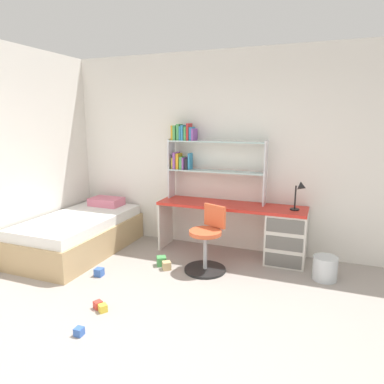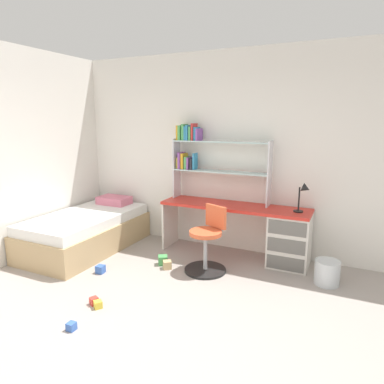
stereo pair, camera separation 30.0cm
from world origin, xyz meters
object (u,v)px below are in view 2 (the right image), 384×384
Objects in this scene: toy_block_natural_1 at (167,265)px; toy_block_blue_5 at (71,326)px; toy_block_red_0 at (94,301)px; toy_block_blue_2 at (100,269)px; desk_lamp at (304,193)px; waste_bin at (327,272)px; swivel_chair at (207,246)px; toy_block_yellow_4 at (98,304)px; toy_block_green_3 at (163,260)px; bed_platform at (87,231)px; bookshelf_hutch at (205,154)px; desk at (273,233)px.

toy_block_natural_1 is 1.53m from toy_block_blue_5.
toy_block_red_0 is 0.76m from toy_block_blue_2.
desk_lamp reaches higher than toy_block_blue_5.
waste_bin is 1.91m from toy_block_natural_1.
swivel_chair is 1.47m from toy_block_yellow_4.
desk_lamp is 2.68m from toy_block_blue_2.
toy_block_natural_1 is 1.34× the size of toy_block_yellow_4.
toy_block_blue_5 is (-1.65, -2.26, -0.94)m from desk_lamp.
toy_block_green_3 is 1.56× the size of toy_block_yellow_4.
toy_block_blue_2 reaches higher than toy_block_blue_5.
toy_block_blue_5 is (0.55, -1.05, -0.01)m from toy_block_blue_2.
bookshelf_hutch is at bearing 27.44° from bed_platform.
toy_block_green_3 is (-0.12, 0.09, 0.01)m from toy_block_natural_1.
desk is 7.11× the size of waste_bin.
bed_platform is (-1.89, -0.05, -0.06)m from swivel_chair.
toy_block_green_3 is 1.61× the size of toy_block_blue_5.
desk_lamp reaches higher than toy_block_natural_1.
toy_block_green_3 reaches higher than toy_block_red_0.
bed_platform reaches higher than toy_block_natural_1.
swivel_chair is 8.05× the size of toy_block_natural_1.
bookshelf_hutch is 2.05m from bed_platform.
swivel_chair is 0.66m from toy_block_green_3.
waste_bin is 2.70m from toy_block_blue_2.
swivel_chair is 10.77× the size of toy_block_yellow_4.
desk is 26.64× the size of toy_block_yellow_4.
bookshelf_hutch is 14.72× the size of toy_block_blue_2.
bed_platform is at bearing 141.23° from toy_block_blue_2.
toy_block_natural_1 is 1.13m from toy_block_yellow_4.
desk is 1.43m from bookshelf_hutch.
toy_block_blue_2 is at bearing -146.08° from desk.
waste_bin is at bearing 37.18° from toy_block_yellow_4.
toy_block_green_3 reaches higher than toy_block_blue_5.
desk is 2.36m from toy_block_red_0.
toy_block_red_0 is 1.18m from toy_block_green_3.
desk_lamp is 1.35m from swivel_chair.
toy_block_green_3 is 1.21m from toy_block_yellow_4.
bed_platform is at bearing 127.95° from toy_block_blue_5.
toy_block_red_0 is at bearing -144.54° from waste_bin.
toy_block_blue_5 is (-0.25, -2.43, -1.34)m from bookshelf_hutch.
toy_block_blue_2 is at bearing -120.22° from bookshelf_hutch.
toy_block_red_0 is at bearing -120.07° from swivel_chair.
bookshelf_hutch is 4.92× the size of waste_bin.
waste_bin reaches higher than toy_block_natural_1.
bookshelf_hutch is at bearing 79.62° from toy_block_red_0.
swivel_chair reaches higher than toy_block_natural_1.
desk is 1.44m from toy_block_natural_1.
desk is at bearing 28.28° from toy_block_green_3.
toy_block_blue_5 is (-0.61, -1.69, -0.29)m from swivel_chair.
toy_block_red_0 is 1.11m from toy_block_natural_1.
waste_bin is (0.35, -0.32, -0.84)m from desk_lamp.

